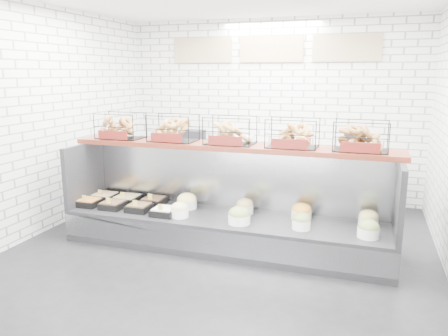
% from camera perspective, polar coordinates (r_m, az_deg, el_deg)
% --- Properties ---
extents(ground, '(5.50, 5.50, 0.00)m').
position_cam_1_polar(ground, '(5.26, -0.99, -11.40)').
color(ground, black).
rests_on(ground, ground).
extents(room_shell, '(5.02, 5.51, 3.01)m').
position_cam_1_polar(room_shell, '(5.39, 1.10, 11.68)').
color(room_shell, white).
rests_on(room_shell, ground).
extents(display_case, '(4.00, 0.90, 1.20)m').
position_cam_1_polar(display_case, '(5.45, 0.08, -6.84)').
color(display_case, black).
rests_on(display_case, ground).
extents(bagel_shelf, '(4.10, 0.50, 0.40)m').
position_cam_1_polar(bagel_shelf, '(5.36, 0.80, 4.44)').
color(bagel_shelf, '#4A190F').
rests_on(bagel_shelf, display_case).
extents(prep_counter, '(4.00, 0.60, 1.20)m').
position_cam_1_polar(prep_counter, '(7.35, 5.28, -0.70)').
color(prep_counter, '#93969B').
rests_on(prep_counter, ground).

